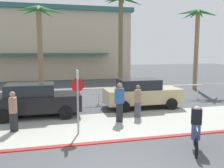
# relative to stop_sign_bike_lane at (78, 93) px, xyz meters

# --- Properties ---
(ground_plane) EXTENTS (80.00, 80.00, 0.00)m
(ground_plane) POSITION_rel_stop_sign_bike_lane_xyz_m (0.65, 6.65, -1.68)
(ground_plane) COLOR #424447
(sidewalk_strip) EXTENTS (44.00, 4.00, 0.02)m
(sidewalk_strip) POSITION_rel_stop_sign_bike_lane_xyz_m (0.65, 0.85, -1.67)
(sidewalk_strip) COLOR #9E9E93
(sidewalk_strip) RESTS_ON ground
(curb_paint) EXTENTS (44.00, 0.24, 0.03)m
(curb_paint) POSITION_rel_stop_sign_bike_lane_xyz_m (0.65, -1.15, -1.66)
(curb_paint) COLOR maroon
(curb_paint) RESTS_ON ground
(building_backdrop) EXTENTS (20.56, 10.52, 8.34)m
(building_backdrop) POSITION_rel_stop_sign_bike_lane_xyz_m (-1.65, 23.20, 2.51)
(building_backdrop) COLOR #BCAD8E
(building_backdrop) RESTS_ON ground
(rail_fence) EXTENTS (25.49, 0.08, 1.04)m
(rail_fence) POSITION_rel_stop_sign_bike_lane_xyz_m (0.65, 5.15, -0.84)
(rail_fence) COLOR white
(rail_fence) RESTS_ON ground
(stop_sign_bike_lane) EXTENTS (0.52, 0.56, 2.56)m
(stop_sign_bike_lane) POSITION_rel_stop_sign_bike_lane_xyz_m (0.00, 0.00, 0.00)
(stop_sign_bike_lane) COLOR gray
(stop_sign_bike_lane) RESTS_ON ground
(palm_tree_1) EXTENTS (3.43, 3.60, 6.42)m
(palm_tree_1) POSITION_rel_stop_sign_bike_lane_xyz_m (-1.69, 8.61, 3.29)
(palm_tree_1) COLOR #846B4C
(palm_tree_1) RESTS_ON ground
(palm_tree_2) EXTENTS (3.29, 3.10, 7.70)m
(palm_tree_2) POSITION_rel_stop_sign_bike_lane_xyz_m (4.60, 9.86, 3.88)
(palm_tree_2) COLOR brown
(palm_tree_2) RESTS_ON ground
(palm_tree_3) EXTENTS (3.59, 3.20, 6.77)m
(palm_tree_3) POSITION_rel_stop_sign_bike_lane_xyz_m (10.99, 9.05, 3.60)
(palm_tree_3) COLOR #846B4C
(palm_tree_3) RESTS_ON ground
(car_black_1) EXTENTS (4.40, 2.02, 1.69)m
(car_black_1) POSITION_rel_stop_sign_bike_lane_xyz_m (-1.84, 3.08, -0.81)
(car_black_1) COLOR black
(car_black_1) RESTS_ON ground
(car_tan_2) EXTENTS (4.40, 2.02, 1.69)m
(car_tan_2) POSITION_rel_stop_sign_bike_lane_xyz_m (4.07, 3.69, -0.81)
(car_tan_2) COLOR tan
(car_tan_2) RESTS_ON ground
(cyclist_blue_0) EXTENTS (0.96, 1.61, 1.50)m
(cyclist_blue_0) POSITION_rel_stop_sign_bike_lane_xyz_m (3.67, -2.48, -0.98)
(cyclist_blue_0) COLOR black
(cyclist_blue_0) RESTS_ON ground
(pedestrian_0) EXTENTS (0.44, 0.48, 1.63)m
(pedestrian_0) POSITION_rel_stop_sign_bike_lane_xyz_m (3.14, 1.76, -0.93)
(pedestrian_0) COLOR #4C4C51
(pedestrian_0) RESTS_ON ground
(pedestrian_1) EXTENTS (0.48, 0.44, 1.84)m
(pedestrian_1) POSITION_rel_stop_sign_bike_lane_xyz_m (2.04, 1.20, -0.81)
(pedestrian_1) COLOR #232326
(pedestrian_1) RESTS_ON ground
(pedestrian_2) EXTENTS (0.32, 0.40, 1.68)m
(pedestrian_2) POSITION_rel_stop_sign_bike_lane_xyz_m (-2.54, 0.91, -0.90)
(pedestrian_2) COLOR #232326
(pedestrian_2) RESTS_ON ground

